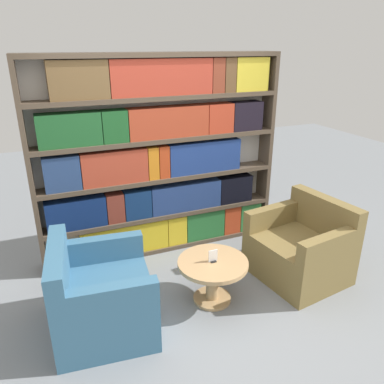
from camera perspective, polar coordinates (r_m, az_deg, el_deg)
ground_plane at (r=3.76m, az=2.78°, el=-18.04°), size 14.00×14.00×0.00m
bookshelf at (r=4.39m, az=-4.77°, el=5.08°), size 2.87×0.30×2.32m
armchair_left at (r=3.53m, az=-13.80°, el=-15.43°), size 0.93×1.00×0.86m
armchair_right at (r=4.29m, az=16.25°, el=-8.46°), size 0.95×1.02×0.86m
coffee_table at (r=3.75m, az=3.16°, el=-12.15°), size 0.69×0.69×0.45m
table_sign at (r=3.65m, az=3.22°, el=-9.83°), size 0.09×0.06×0.12m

